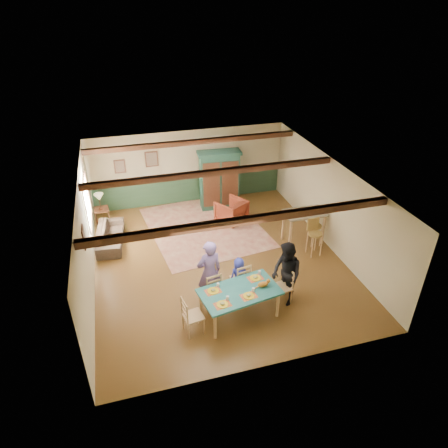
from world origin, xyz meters
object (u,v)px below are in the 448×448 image
object	(u,v)px
sofa	(110,236)
counter_table	(303,227)
dining_table	(239,304)
cat	(263,284)
person_man	(209,272)
person_woman	(286,274)
armchair	(231,211)
bar_stool_left	(315,238)
dining_chair_far_right	(240,278)
dining_chair_end_left	(193,315)
dining_chair_end_right	(282,286)
armoire	(219,180)
bar_stool_right	(315,229)
dining_chair_far_left	(211,287)
table_lamp	(100,201)
person_child	(239,275)
end_table	(102,217)

from	to	relation	value
sofa	counter_table	bearing A→B (deg)	-98.36
dining_table	cat	xyz separation A→B (m)	(0.58, -0.01, 0.48)
person_man	person_woman	world-z (taller)	person_man
armchair	bar_stool_left	world-z (taller)	bar_stool_left
armchair	counter_table	bearing A→B (deg)	102.03
dining_chair_far_right	dining_table	bearing A→B (deg)	60.95
dining_chair_end_left	person_woman	xyz separation A→B (m)	(2.44, 0.42, 0.36)
person_woman	cat	distance (m)	0.73
dining_chair_end_right	armoire	xyz separation A→B (m)	(-0.13, 5.43, 0.57)
person_woman	bar_stool_left	distance (m)	2.40
dining_table	bar_stool_right	world-z (taller)	bar_stool_right
armoire	bar_stool_left	distance (m)	4.20
person_woman	counter_table	xyz separation A→B (m)	(1.65, 2.44, -0.33)
person_woman	counter_table	size ratio (longest dim) A/B	1.35
dining_chair_end_right	person_woman	bearing A→B (deg)	90.00
person_man	dining_chair_far_left	bearing A→B (deg)	90.00
dining_chair_end_left	counter_table	world-z (taller)	counter_table
armchair	sofa	world-z (taller)	armchair
person_man	counter_table	bearing A→B (deg)	-160.89
dining_chair_far_right	armchair	bearing A→B (deg)	-112.94
table_lamp	bar_stool_right	distance (m)	7.00
dining_table	counter_table	bearing A→B (deg)	42.26
armoire	dining_chair_far_right	bearing A→B (deg)	-95.28
dining_chair_far_right	armchair	xyz separation A→B (m)	(0.86, 3.67, -0.09)
bar_stool_left	bar_stool_right	distance (m)	0.55
dining_table	armoire	distance (m)	5.76
dining_chair_end_right	counter_table	world-z (taller)	counter_table
dining_chair_end_left	person_child	world-z (taller)	person_child
person_woman	bar_stool_right	xyz separation A→B (m)	(1.93, 2.19, -0.32)
dining_chair_far_right	dining_chair_end_right	bearing A→B (deg)	136.17
bar_stool_left	cat	bearing A→B (deg)	-145.88
dining_chair_far_right	armchair	size ratio (longest dim) A/B	1.10
dining_chair_far_right	dining_chair_end_right	distance (m)	1.07
sofa	end_table	distance (m)	1.29
dining_chair_far_left	cat	world-z (taller)	dining_chair_far_left
dining_table	person_woman	size ratio (longest dim) A/B	1.09
dining_chair_end_right	armchair	distance (m)	4.27
dining_table	sofa	size ratio (longest dim) A/B	0.98
person_child	person_man	bearing A→B (deg)	0.00
dining_chair_far_left	cat	distance (m)	1.35
dining_chair_far_left	sofa	world-z (taller)	dining_chair_far_left
person_child	dining_chair_end_right	bearing A→B (deg)	133.15
bar_stool_left	sofa	bearing A→B (deg)	153.75
cat	end_table	size ratio (longest dim) A/B	0.62
person_woman	table_lamp	world-z (taller)	person_woman
armoire	dining_chair_end_right	bearing A→B (deg)	-84.98
dining_chair_end_right	armoire	bearing A→B (deg)	171.65
armoire	table_lamp	size ratio (longest dim) A/B	3.89
dining_chair_far_left	armchair	size ratio (longest dim) A/B	1.10
dining_table	person_child	size ratio (longest dim) A/B	1.79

